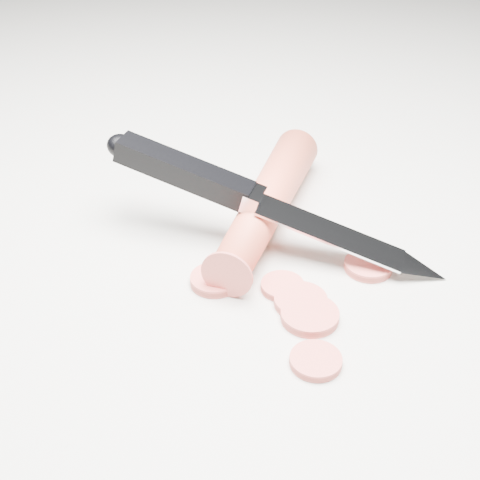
{
  "coord_description": "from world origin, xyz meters",
  "views": [
    {
      "loc": [
        -0.03,
        -0.39,
        0.29
      ],
      "look_at": [
        -0.04,
        -0.0,
        0.02
      ],
      "focal_mm": 50.0,
      "sensor_mm": 36.0,
      "label": 1
    }
  ],
  "objects": [
    {
      "name": "carrot_slice_3",
      "position": [
        0.01,
        -0.05,
        0.0
      ],
      "size": [
        0.04,
        0.04,
        0.01
      ],
      "primitive_type": "cylinder",
      "color": "#D95047",
      "rests_on": "ground"
    },
    {
      "name": "carrot_slice_2",
      "position": [
        0.01,
        -0.06,
        0.0
      ],
      "size": [
        0.04,
        0.04,
        0.01
      ],
      "primitive_type": "cylinder",
      "color": "#D95047",
      "rests_on": "ground"
    },
    {
      "name": "carrot_slice_0",
      "position": [
        0.01,
        -0.1,
        0.0
      ],
      "size": [
        0.03,
        0.03,
        0.01
      ],
      "primitive_type": "cylinder",
      "color": "#D95047",
      "rests_on": "ground"
    },
    {
      "name": "ground",
      "position": [
        0.0,
        0.0,
        0.0
      ],
      "size": [
        2.4,
        2.4,
        0.0
      ],
      "primitive_type": "plane",
      "color": "beige",
      "rests_on": "ground"
    },
    {
      "name": "carrot",
      "position": [
        -0.02,
        0.05,
        0.02
      ],
      "size": [
        0.09,
        0.19,
        0.03
      ],
      "primitive_type": "cylinder",
      "rotation": [
        1.57,
        0.0,
        -0.3
      ],
      "color": "#E34B32",
      "rests_on": "ground"
    },
    {
      "name": "carrot_slice_5",
      "position": [
        0.06,
        -0.01,
        0.0
      ],
      "size": [
        0.03,
        0.03,
        0.01
      ],
      "primitive_type": "cylinder",
      "color": "#D95047",
      "rests_on": "ground"
    },
    {
      "name": "kitchen_knife",
      "position": [
        -0.01,
        0.02,
        0.04
      ],
      "size": [
        0.26,
        0.1,
        0.07
      ],
      "primitive_type": null,
      "color": "silver",
      "rests_on": "ground"
    },
    {
      "name": "carrot_slice_1",
      "position": [
        -0.05,
        -0.03,
        0.0
      ],
      "size": [
        0.03,
        0.03,
        0.01
      ],
      "primitive_type": "cylinder",
      "color": "#D95047",
      "rests_on": "ground"
    },
    {
      "name": "carrot_slice_4",
      "position": [
        -0.01,
        -0.03,
        0.0
      ],
      "size": [
        0.03,
        0.03,
        0.01
      ],
      "primitive_type": "cylinder",
      "color": "#D95047",
      "rests_on": "ground"
    }
  ]
}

